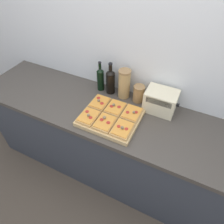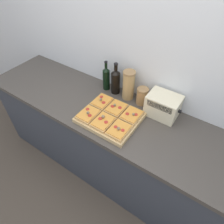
% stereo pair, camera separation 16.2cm
% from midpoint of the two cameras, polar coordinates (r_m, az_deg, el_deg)
% --- Properties ---
extents(ground_plane, '(12.00, 12.00, 0.00)m').
position_cam_midpoint_polar(ground_plane, '(2.29, -5.71, -21.84)').
color(ground_plane, '#4C4238').
extents(wall_back, '(6.00, 0.06, 2.50)m').
position_cam_midpoint_polar(wall_back, '(1.75, 2.90, 15.47)').
color(wall_back, silver).
rests_on(wall_back, ground_plane).
extents(kitchen_counter, '(2.63, 0.67, 0.90)m').
position_cam_midpoint_polar(kitchen_counter, '(2.04, -2.02, -9.26)').
color(kitchen_counter, '#333842').
rests_on(kitchen_counter, ground_plane).
extents(cutting_board, '(0.46, 0.40, 0.04)m').
position_cam_midpoint_polar(cutting_board, '(1.63, -3.31, -1.76)').
color(cutting_board, tan).
rests_on(cutting_board, kitchen_counter).
extents(pizza_slice_back_left, '(0.14, 0.18, 0.05)m').
position_cam_midpoint_polar(pizza_slice_back_left, '(1.72, -6.21, 2.58)').
color(pizza_slice_back_left, tan).
rests_on(pizza_slice_back_left, cutting_board).
extents(pizza_slice_back_center, '(0.14, 0.18, 0.05)m').
position_cam_midpoint_polar(pizza_slice_back_center, '(1.66, -1.81, 1.11)').
color(pizza_slice_back_center, tan).
rests_on(pizza_slice_back_center, cutting_board).
extents(pizza_slice_back_right, '(0.14, 0.18, 0.05)m').
position_cam_midpoint_polar(pizza_slice_back_right, '(1.62, 2.88, -0.48)').
color(pizza_slice_back_right, tan).
rests_on(pizza_slice_back_right, cutting_board).
extents(pizza_slice_front_left, '(0.14, 0.18, 0.05)m').
position_cam_midpoint_polar(pizza_slice_front_left, '(1.61, -9.62, -1.43)').
color(pizza_slice_front_left, tan).
rests_on(pizza_slice_front_left, cutting_board).
extents(pizza_slice_front_center, '(0.14, 0.18, 0.05)m').
position_cam_midpoint_polar(pizza_slice_front_center, '(1.55, -5.03, -3.15)').
color(pizza_slice_front_center, tan).
rests_on(pizza_slice_front_center, cutting_board).
extents(pizza_slice_front_right, '(0.14, 0.18, 0.05)m').
position_cam_midpoint_polar(pizza_slice_front_right, '(1.50, -0.08, -5.03)').
color(pizza_slice_front_right, tan).
rests_on(pizza_slice_front_right, cutting_board).
extents(olive_oil_bottle, '(0.07, 0.07, 0.29)m').
position_cam_midpoint_polar(olive_oil_bottle, '(1.88, -5.81, 9.36)').
color(olive_oil_bottle, black).
rests_on(olive_oil_bottle, kitchen_counter).
extents(wine_bottle, '(0.08, 0.08, 0.31)m').
position_cam_midpoint_polar(wine_bottle, '(1.83, -2.97, 8.74)').
color(wine_bottle, black).
rests_on(wine_bottle, kitchen_counter).
extents(grain_jar_tall, '(0.11, 0.11, 0.27)m').
position_cam_midpoint_polar(grain_jar_tall, '(1.78, 0.89, 7.93)').
color(grain_jar_tall, tan).
rests_on(grain_jar_tall, kitchen_counter).
extents(grain_jar_short, '(0.10, 0.10, 0.16)m').
position_cam_midpoint_polar(grain_jar_short, '(1.77, 5.01, 5.17)').
color(grain_jar_short, '#AD7F4C').
rests_on(grain_jar_short, kitchen_counter).
extents(toaster_oven, '(0.28, 0.19, 0.19)m').
position_cam_midpoint_polar(toaster_oven, '(1.69, 11.08, 2.97)').
color(toaster_oven, beige).
rests_on(toaster_oven, kitchen_counter).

